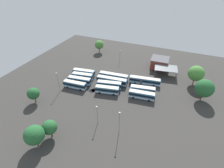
% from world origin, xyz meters
% --- Properties ---
extents(ground_plane, '(107.07, 107.07, 0.00)m').
position_xyz_m(ground_plane, '(0.00, 0.00, 0.00)').
color(ground_plane, '#383533').
extents(bus_row0_slot0, '(10.82, 3.31, 3.38)m').
position_xyz_m(bus_row0_slot0, '(-14.28, -7.69, 1.79)').
color(bus_row0_slot0, teal).
rests_on(bus_row0_slot0, ground_plane).
extents(bus_row0_slot1, '(11.25, 3.86, 3.38)m').
position_xyz_m(bus_row0_slot1, '(-14.23, -3.84, 1.79)').
color(bus_row0_slot1, teal).
rests_on(bus_row0_slot1, ground_plane).
extents(bus_row0_slot2, '(10.42, 4.04, 3.38)m').
position_xyz_m(bus_row0_slot2, '(-14.72, -0.23, 1.79)').
color(bus_row0_slot2, teal).
rests_on(bus_row0_slot2, ground_plane).
extents(bus_row0_slot3, '(11.34, 4.06, 3.38)m').
position_xyz_m(bus_row0_slot3, '(-15.87, 3.02, 1.79)').
color(bus_row0_slot3, teal).
rests_on(bus_row0_slot3, ground_plane).
extents(bus_row1_slot0, '(10.51, 4.48, 3.38)m').
position_xyz_m(bus_row1_slot0, '(0.64, -5.46, 1.79)').
color(bus_row1_slot0, teal).
rests_on(bus_row1_slot0, ground_plane).
extents(bus_row1_slot1, '(11.18, 4.72, 3.38)m').
position_xyz_m(bus_row1_slot1, '(0.02, -1.71, 1.79)').
color(bus_row1_slot1, teal).
rests_on(bus_row1_slot1, ground_plane).
extents(bus_row1_slot2, '(14.39, 3.87, 3.38)m').
position_xyz_m(bus_row1_slot2, '(-0.29, 1.76, 1.79)').
color(bus_row1_slot2, teal).
rests_on(bus_row1_slot2, ground_plane).
extents(bus_row1_slot3, '(14.37, 3.70, 3.38)m').
position_xyz_m(bus_row1_slot3, '(-0.87, 5.40, 1.79)').
color(bus_row1_slot3, teal).
rests_on(bus_row1_slot3, ground_plane).
extents(bus_row2_slot0, '(10.85, 3.66, 3.38)m').
position_xyz_m(bus_row2_slot0, '(15.41, -3.17, 1.79)').
color(bus_row2_slot0, teal).
rests_on(bus_row2_slot0, ground_plane).
extents(bus_row2_slot1, '(10.87, 4.22, 3.38)m').
position_xyz_m(bus_row2_slot1, '(14.90, 0.40, 1.79)').
color(bus_row2_slot1, teal).
rests_on(bus_row2_slot1, ground_plane).
extents(bus_row2_slot3, '(14.41, 4.39, 3.38)m').
position_xyz_m(bus_row2_slot3, '(14.00, 7.63, 1.79)').
color(bus_row2_slot3, teal).
rests_on(bus_row2_slot3, ground_plane).
extents(depot_building, '(9.41, 8.91, 5.48)m').
position_xyz_m(depot_building, '(17.55, 26.03, 2.76)').
color(depot_building, maroon).
rests_on(depot_building, ground_plane).
extents(maintenance_shelter, '(11.87, 8.76, 4.17)m').
position_xyz_m(maintenance_shelter, '(21.72, 19.49, 3.99)').
color(maintenance_shelter, slate).
rests_on(maintenance_shelter, ground_plane).
extents(lamp_post_by_building, '(0.56, 0.28, 7.33)m').
position_xyz_m(lamp_post_by_building, '(-4.44, 23.93, 4.08)').
color(lamp_post_by_building, slate).
rests_on(lamp_post_by_building, ground_plane).
extents(lamp_post_near_entrance, '(0.56, 0.28, 9.46)m').
position_xyz_m(lamp_post_near_entrance, '(-19.20, -12.22, 5.15)').
color(lamp_post_near_entrance, slate).
rests_on(lamp_post_near_entrance, ground_plane).
extents(lamp_post_mid_lot, '(0.56, 0.28, 9.41)m').
position_xyz_m(lamp_post_mid_lot, '(12.95, -23.42, 5.12)').
color(lamp_post_mid_lot, slate).
rests_on(lamp_post_mid_lot, ground_plane).
extents(lamp_post_far_corner, '(0.56, 0.28, 7.69)m').
position_xyz_m(lamp_post_far_corner, '(4.44, -22.19, 4.25)').
color(lamp_post_far_corner, slate).
rests_on(lamp_post_far_corner, ground_plane).
extents(tree_northwest, '(5.44, 5.44, 7.73)m').
position_xyz_m(tree_northwest, '(-21.12, 31.31, 5.00)').
color(tree_northwest, brown).
rests_on(tree_northwest, ground_plane).
extents(tree_west_edge, '(6.03, 6.03, 8.08)m').
position_xyz_m(tree_west_edge, '(-8.42, -37.72, 5.06)').
color(tree_west_edge, brown).
rests_on(tree_west_edge, ground_plane).
extents(tree_south_edge, '(7.33, 7.33, 9.51)m').
position_xyz_m(tree_south_edge, '(38.28, 5.55, 5.84)').
color(tree_south_edge, brown).
rests_on(tree_south_edge, ground_plane).
extents(tree_east_edge, '(4.76, 4.76, 6.70)m').
position_xyz_m(tree_east_edge, '(-23.99, -22.04, 4.30)').
color(tree_east_edge, brown).
rests_on(tree_east_edge, ground_plane).
extents(tree_north_edge, '(4.73, 4.73, 6.65)m').
position_xyz_m(tree_north_edge, '(-6.78, -33.17, 4.27)').
color(tree_north_edge, brown).
rests_on(tree_north_edge, ground_plane).
extents(tree_northeast, '(7.05, 7.05, 9.44)m').
position_xyz_m(tree_northeast, '(35.07, 16.26, 5.91)').
color(tree_northeast, brown).
rests_on(tree_northeast, ground_plane).
extents(puddle_front_lane, '(3.21, 3.21, 0.01)m').
position_xyz_m(puddle_front_lane, '(-5.18, -5.74, 0.00)').
color(puddle_front_lane, black).
rests_on(puddle_front_lane, ground_plane).
extents(puddle_centre_drain, '(3.74, 3.74, 0.01)m').
position_xyz_m(puddle_centre_drain, '(-14.28, 7.76, 0.00)').
color(puddle_centre_drain, black).
rests_on(puddle_centre_drain, ground_plane).
extents(puddle_near_shelter, '(4.27, 4.27, 0.01)m').
position_xyz_m(puddle_near_shelter, '(2.64, 8.69, 0.00)').
color(puddle_near_shelter, black).
rests_on(puddle_near_shelter, ground_plane).
extents(puddle_between_rows, '(3.00, 3.00, 0.01)m').
position_xyz_m(puddle_between_rows, '(4.05, 9.06, 0.00)').
color(puddle_between_rows, black).
rests_on(puddle_between_rows, ground_plane).
extents(puddle_back_corner, '(2.88, 2.88, 0.01)m').
position_xyz_m(puddle_back_corner, '(-6.20, -6.51, 0.00)').
color(puddle_back_corner, black).
rests_on(puddle_back_corner, ground_plane).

